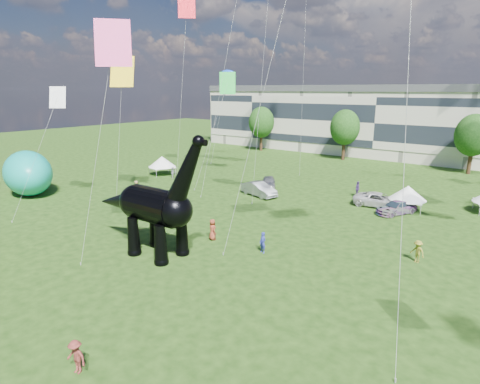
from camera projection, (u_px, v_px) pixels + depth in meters
The scene contains 14 objects.
ground at pixel (164, 297), 24.51m from camera, with size 220.00×220.00×0.00m, color #16330C.
terrace_row at pixel (385, 124), 75.07m from camera, with size 78.00×11.00×12.00m, color beige.
tree_far_left at pixel (261, 120), 81.26m from camera, with size 5.20×5.20×9.44m.
tree_mid_left at pixel (345, 125), 70.52m from camera, with size 5.20×5.20×9.44m.
tree_mid_right at pixel (474, 132), 58.59m from camera, with size 5.20×5.20×9.44m.
dinosaur_sculpture at pixel (151, 207), 30.32m from camera, with size 12.01×3.38×9.84m.
car_silver at pixel (269, 182), 51.66m from camera, with size 1.73×4.31×1.47m, color #B1B1B6.
car_grey at pixel (259, 189), 47.59m from camera, with size 1.74×4.98×1.64m, color gray.
car_white at pixel (379, 200), 43.20m from camera, with size 2.48×5.39×1.50m, color silver.
car_dark at pixel (396, 207), 40.76m from camera, with size 1.89×4.64×1.35m, color #595960.
gazebo_near at pixel (408, 193), 41.78m from camera, with size 4.55×4.55×2.63m.
gazebo_left at pixel (162, 162), 59.08m from camera, with size 5.12×5.12×2.77m.
inflatable_teal at pixel (28, 173), 47.74m from camera, with size 8.49×5.30×5.30m, color #0DA698.
visitors at pixel (278, 220), 36.17m from camera, with size 51.38×38.47×1.85m.
Camera 1 is at (17.32, -14.54, 12.38)m, focal length 30.00 mm.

